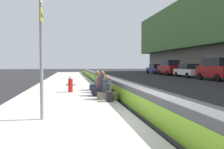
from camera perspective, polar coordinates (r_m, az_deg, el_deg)
ground_plane at (r=6.83m, az=10.21°, el=-11.44°), size 160.00×160.00×0.00m
sidewalk_strip at (r=6.43m, az=-13.09°, el=-11.70°), size 80.00×4.40×0.14m
jersey_barrier at (r=6.74m, az=10.20°, el=-7.94°), size 76.00×0.45×0.85m
route_sign_post at (r=6.67m, az=-16.67°, el=7.31°), size 0.44×0.09×3.60m
fire_hydrant at (r=12.96m, az=-9.99°, el=-2.21°), size 0.26×0.46×0.88m
seated_person_foreground at (r=10.19m, az=-1.19°, el=-4.13°), size 0.70×0.80×1.04m
seated_person_middle at (r=11.36m, az=-2.35°, el=-3.22°), size 0.86×0.97×1.19m
seated_person_rear at (r=12.59m, az=-2.96°, el=-2.87°), size 0.83×0.90×1.05m
seated_person_far at (r=13.81m, az=-3.57°, el=-2.28°), size 0.87×0.96×1.14m
backpack at (r=9.55m, az=-0.57°, el=-5.37°), size 0.32×0.28×0.40m
parked_car_fourth at (r=26.04m, az=24.00°, el=1.25°), size 4.81×2.08×2.28m
parked_car_midline at (r=31.23m, az=17.89°, el=0.92°), size 4.54×2.04×1.71m
parked_car_far at (r=36.27m, az=13.65°, el=1.68°), size 4.80×2.07×2.28m
parked_car_farther at (r=42.12m, az=10.44°, el=1.37°), size 4.56×2.06×1.71m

